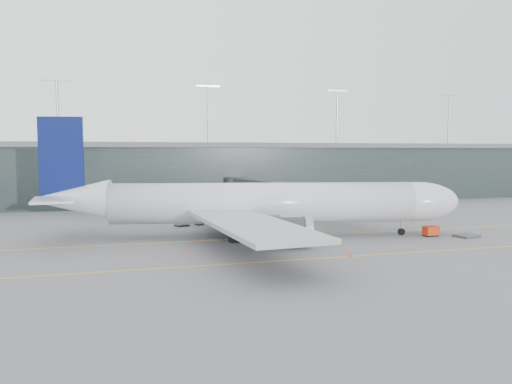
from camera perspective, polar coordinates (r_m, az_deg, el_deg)
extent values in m
plane|color=#5E5E63|center=(78.70, -2.65, -4.88)|extent=(320.00, 320.00, 0.00)
cube|color=gold|center=(74.86, -1.95, -5.36)|extent=(160.00, 0.25, 0.02)
cube|color=gold|center=(59.76, 1.78, -7.93)|extent=(160.00, 0.25, 0.02)
cube|color=gold|center=(99.09, -2.49, -2.90)|extent=(0.25, 60.00, 0.02)
cube|color=#1E2929|center=(134.87, -8.32, 2.04)|extent=(240.00, 35.00, 14.00)
cube|color=#585B5D|center=(134.74, -8.36, 5.27)|extent=(240.00, 36.00, 1.20)
cylinder|color=#9E9EA3|center=(124.50, -21.74, 8.45)|extent=(0.60, 0.60, 14.00)
cylinder|color=#9E9EA3|center=(125.96, -5.51, 8.71)|extent=(0.60, 0.60, 14.00)
cylinder|color=#9E9EA3|center=(136.68, 9.24, 8.35)|extent=(0.60, 0.60, 14.00)
cylinder|color=#9E9EA3|center=(154.75, 21.16, 7.66)|extent=(0.60, 0.60, 14.00)
cylinder|color=silver|center=(75.82, 0.76, -1.24)|extent=(45.81, 15.16, 6.13)
ellipsoid|color=silver|center=(81.59, 17.98, -1.05)|extent=(13.85, 8.60, 6.13)
cone|color=silver|center=(78.48, -20.21, -0.82)|extent=(11.84, 7.96, 5.89)
cube|color=#9B9DA3|center=(76.02, 0.02, -3.03)|extent=(16.50, 8.03, 1.98)
cube|color=black|center=(83.00, 20.40, -0.34)|extent=(2.73, 3.34, 0.79)
cube|color=#9B9DA3|center=(60.54, -0.76, -3.68)|extent=(11.08, 29.29, 0.54)
cylinder|color=#313135|center=(67.11, 3.16, -4.32)|extent=(7.48, 4.78, 3.46)
cube|color=#9B9DA3|center=(90.95, -1.95, -0.89)|extent=(21.18, 29.55, 0.54)
cylinder|color=#313135|center=(85.60, 1.53, -2.37)|extent=(7.48, 4.78, 3.46)
cube|color=#09124B|center=(78.58, -21.38, 3.71)|extent=(6.40, 1.78, 11.87)
cube|color=silver|center=(73.53, -22.12, -0.84)|extent=(5.96, 9.21, 0.35)
cube|color=silver|center=(83.92, -19.85, -0.13)|extent=(8.85, 10.40, 0.35)
cylinder|color=black|center=(81.28, 16.28, -4.37)|extent=(1.15, 0.61, 1.09)
cylinder|color=#9E9EA3|center=(81.17, 16.29, -3.85)|extent=(0.30, 0.30, 2.57)
cylinder|color=black|center=(71.51, -2.08, -5.32)|extent=(1.36, 0.74, 1.29)
cylinder|color=black|center=(80.87, -2.34, -4.16)|extent=(1.36, 0.74, 1.29)
cube|color=#2D2D32|center=(86.91, 10.65, -0.48)|extent=(4.42, 4.71, 3.02)
cube|color=#2D2D32|center=(93.58, 6.89, -0.07)|extent=(6.64, 14.18, 2.69)
cube|color=#2D2D32|center=(104.71, 2.00, 0.46)|extent=(6.89, 14.26, 2.80)
cube|color=#2D2D32|center=(116.46, -1.93, 0.88)|extent=(7.15, 14.33, 2.91)
cylinder|color=#9E9EA3|center=(94.49, 6.58, -2.05)|extent=(0.54, 0.54, 4.09)
cube|color=#313135|center=(94.70, 6.57, -3.06)|extent=(2.53, 2.17, 0.75)
cylinder|color=#2D2D32|center=(122.59, 2.56, 1.07)|extent=(4.31, 4.31, 3.23)
cylinder|color=#2D2D32|center=(122.85, 2.56, -0.54)|extent=(1.94, 1.94, 3.88)
cube|color=red|center=(81.54, 19.36, -4.18)|extent=(2.39, 1.63, 1.34)
cylinder|color=black|center=(80.73, 19.13, -4.75)|extent=(0.42, 0.19, 0.41)
cylinder|color=black|center=(81.79, 20.03, -4.65)|extent=(0.42, 0.19, 0.41)
cylinder|color=black|center=(81.51, 18.67, -4.65)|extent=(0.42, 0.19, 0.41)
cylinder|color=black|center=(82.56, 19.56, -4.55)|extent=(0.42, 0.19, 0.41)
cube|color=#3E3D43|center=(82.89, 22.92, -4.62)|extent=(3.91, 3.41, 0.34)
cube|color=#313135|center=(88.23, -8.46, -3.78)|extent=(2.79, 2.55, 0.23)
cube|color=#A3A9AF|center=(88.09, -8.46, -3.13)|extent=(2.33, 2.27, 1.69)
cube|color=#224A88|center=(87.98, -8.47, -2.56)|extent=(2.40, 2.34, 0.09)
cube|color=#313135|center=(89.47, -6.39, -3.66)|extent=(2.25, 2.08, 0.18)
cube|color=silver|center=(89.36, -6.39, -3.15)|extent=(1.89, 1.84, 1.36)
cube|color=#224A88|center=(89.27, -6.40, -2.70)|extent=(1.95, 1.90, 0.07)
cube|color=#313135|center=(88.42, -4.99, -3.75)|extent=(2.20, 1.95, 0.18)
cube|color=silver|center=(88.30, -5.00, -3.21)|extent=(1.81, 1.75, 1.39)
cube|color=#224A88|center=(88.21, -5.00, -2.75)|extent=(1.87, 1.81, 0.07)
cone|color=#EA3F0D|center=(86.35, 19.90, -4.08)|extent=(0.42, 0.42, 0.67)
cone|color=#D74A0B|center=(63.36, 10.78, -6.97)|extent=(0.45, 0.45, 0.71)
cone|color=orange|center=(92.54, 2.53, -3.25)|extent=(0.40, 0.40, 0.64)
cone|color=red|center=(65.34, -7.92, -6.62)|extent=(0.39, 0.39, 0.62)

